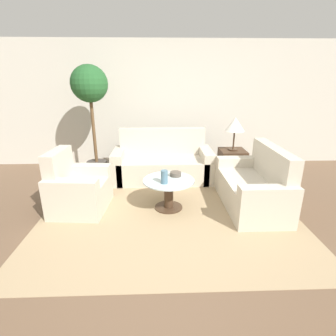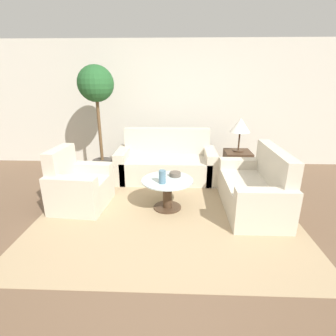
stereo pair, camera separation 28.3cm
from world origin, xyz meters
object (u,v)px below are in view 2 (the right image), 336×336
at_px(vase, 162,177).
at_px(armchair, 78,188).
at_px(bowl, 175,174).
at_px(coffee_table, 167,190).
at_px(sofa_main, 167,163).
at_px(potted_plant, 97,96).
at_px(loveseat, 257,190).
at_px(table_lamp, 240,126).

bearing_deg(vase, armchair, 172.73).
relative_size(vase, bowl, 1.12).
xyz_separation_m(coffee_table, bowl, (0.11, 0.15, 0.19)).
bearing_deg(vase, sofa_main, 90.00).
distance_m(coffee_table, potted_plant, 2.31).
distance_m(armchair, bowl, 1.48).
xyz_separation_m(coffee_table, potted_plant, (-1.36, 1.41, 1.23)).
bearing_deg(vase, bowl, 57.24).
bearing_deg(potted_plant, loveseat, -27.16).
distance_m(sofa_main, coffee_table, 1.24).
relative_size(sofa_main, armchair, 2.05).
xyz_separation_m(sofa_main, vase, (-0.00, -1.36, 0.26)).
bearing_deg(loveseat, coffee_table, -88.66).
bearing_deg(potted_plant, coffee_table, -45.95).
relative_size(potted_plant, vase, 11.00).
height_order(armchair, table_lamp, table_lamp).
bearing_deg(potted_plant, sofa_main, -7.41).
distance_m(loveseat, bowl, 1.22).
height_order(table_lamp, vase, table_lamp).
xyz_separation_m(table_lamp, vase, (-1.34, -1.37, -0.48)).
height_order(table_lamp, bowl, table_lamp).
bearing_deg(loveseat, vase, -83.46).
bearing_deg(table_lamp, armchair, -155.34).
bearing_deg(sofa_main, potted_plant, 172.59).
bearing_deg(potted_plant, table_lamp, -3.47).
height_order(loveseat, potted_plant, potted_plant).
bearing_deg(bowl, loveseat, -5.31).
bearing_deg(sofa_main, coffee_table, -86.96).
height_order(loveseat, bowl, loveseat).
bearing_deg(coffee_table, table_lamp, 44.30).
xyz_separation_m(armchair, coffee_table, (1.36, -0.04, 0.00)).
distance_m(armchair, loveseat, 2.67).
xyz_separation_m(potted_plant, vase, (1.29, -1.53, -0.98)).
height_order(armchair, coffee_table, armchair).
bearing_deg(loveseat, armchair, -90.22).
height_order(table_lamp, potted_plant, potted_plant).
bearing_deg(sofa_main, loveseat, -41.11).
distance_m(loveseat, vase, 1.41).
relative_size(armchair, potted_plant, 0.43).
distance_m(sofa_main, table_lamp, 1.53).
bearing_deg(vase, potted_plant, 130.17).
height_order(loveseat, vase, loveseat).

